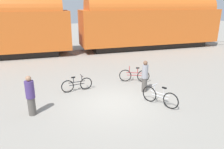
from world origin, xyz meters
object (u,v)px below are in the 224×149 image
at_px(bicycle_silver, 160,97).
at_px(person_in_grey, 145,76).
at_px(person_in_purple, 31,96).
at_px(bicycle_black, 77,85).
at_px(bicycle_maroon, 134,75).
at_px(freight_train, 75,23).

bearing_deg(bicycle_silver, person_in_grey, 89.50).
bearing_deg(bicycle_silver, person_in_purple, 172.08).
bearing_deg(bicycle_black, person_in_purple, -137.33).
distance_m(bicycle_silver, bicycle_maroon, 3.17).
bearing_deg(person_in_purple, bicycle_black, -85.26).
xyz_separation_m(person_in_grey, person_in_purple, (-5.49, -0.87, 0.01)).
xyz_separation_m(freight_train, person_in_purple, (-3.49, -11.14, -1.87)).
height_order(bicycle_maroon, person_in_grey, person_in_grey).
xyz_separation_m(bicycle_silver, person_in_grey, (0.01, 1.63, 0.45)).
height_order(bicycle_black, bicycle_maroon, bicycle_maroon).
xyz_separation_m(freight_train, bicycle_silver, (1.98, -11.90, -2.32)).
bearing_deg(bicycle_black, person_in_grey, -18.70).
height_order(bicycle_silver, person_in_grey, person_in_grey).
bearing_deg(bicycle_maroon, person_in_grey, -93.12).
relative_size(bicycle_black, person_in_grey, 1.00).
height_order(freight_train, bicycle_black, freight_train).
distance_m(bicycle_black, bicycle_maroon, 3.44).
height_order(bicycle_silver, bicycle_black, bicycle_silver).
xyz_separation_m(bicycle_black, bicycle_maroon, (3.41, 0.42, 0.02)).
distance_m(freight_train, bicycle_black, 9.54).
bearing_deg(person_in_grey, person_in_purple, -59.74).
xyz_separation_m(bicycle_black, person_in_purple, (-2.16, -1.99, 0.49)).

